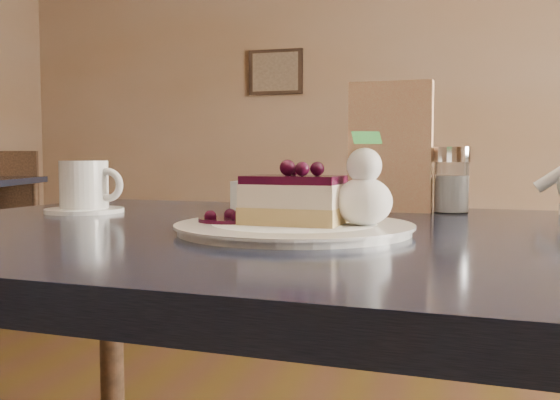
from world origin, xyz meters
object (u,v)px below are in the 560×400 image
(main_table, at_px, (306,287))
(coffee_set, at_px, (85,189))
(cheesecake_slice, at_px, (294,200))
(dessert_plate, at_px, (294,228))

(main_table, bearing_deg, coffee_set, 166.72)
(main_table, xyz_separation_m, cheesecake_slice, (-0.00, -0.06, 0.13))
(main_table, relative_size, dessert_plate, 4.33)
(main_table, xyz_separation_m, dessert_plate, (-0.00, -0.06, 0.09))
(coffee_set, bearing_deg, cheesecake_slice, -22.76)
(main_table, bearing_deg, cheesecake_slice, -90.00)
(main_table, height_order, coffee_set, coffee_set)
(dessert_plate, relative_size, cheesecake_slice, 2.30)
(main_table, bearing_deg, dessert_plate, -90.00)
(cheesecake_slice, bearing_deg, main_table, 90.00)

